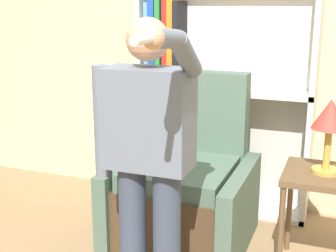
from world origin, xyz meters
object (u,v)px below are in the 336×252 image
object	(u,v)px
armchair	(186,190)
person_standing	(148,151)
table_lamp	(330,120)
bookcase	(200,93)
side_table	(324,190)

from	to	relation	value
armchair	person_standing	xyz separation A→B (m)	(0.06, -0.80, 0.54)
armchair	table_lamp	distance (m)	1.11
person_standing	table_lamp	world-z (taller)	person_standing
bookcase	side_table	bearing A→B (deg)	-36.29
person_standing	side_table	distance (m)	1.15
person_standing	table_lamp	bearing A→B (deg)	38.80
bookcase	table_lamp	xyz separation A→B (m)	(1.02, -0.75, 0.04)
bookcase	armchair	world-z (taller)	bookcase
person_standing	armchair	bearing A→B (deg)	94.54
bookcase	person_standing	distance (m)	1.45
table_lamp	person_standing	bearing A→B (deg)	-141.20
side_table	bookcase	bearing A→B (deg)	143.71
bookcase	person_standing	size ratio (longest dim) A/B	1.24
side_table	table_lamp	xyz separation A→B (m)	(0.00, 0.00, 0.43)
person_standing	table_lamp	distance (m)	1.10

